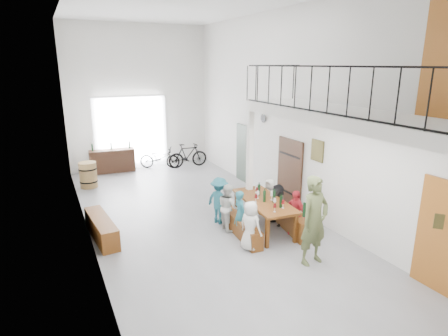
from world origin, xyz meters
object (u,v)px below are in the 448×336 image
tasting_table (264,203)px  bench_inner (241,227)px  host_standing (314,221)px  bicycle_near (160,158)px  serving_counter (112,161)px  oak_barrel (88,175)px  side_bench (101,228)px

tasting_table → bench_inner: tasting_table is taller
host_standing → bicycle_near: bearing=87.7°
host_standing → bench_inner: bearing=105.1°
tasting_table → serving_counter: (-2.48, 6.97, -0.27)m
tasting_table → host_standing: bearing=-82.7°
oak_barrel → bicycle_near: (2.85, 1.29, -0.02)m
tasting_table → bench_inner: bearing=-170.0°
oak_barrel → host_standing: host_standing is taller
oak_barrel → bicycle_near: oak_barrel is taller
bicycle_near → side_bench: bearing=178.5°
bench_inner → host_standing: (0.73, -1.77, 0.73)m
bench_inner → side_bench: 3.34m
side_bench → bicycle_near: bearing=60.9°
tasting_table → serving_counter: 7.40m
tasting_table → side_bench: size_ratio=1.20×
serving_counter → tasting_table: bearing=-66.3°
bicycle_near → tasting_table: bearing=-146.6°
bench_inner → tasting_table: bearing=9.6°
side_bench → host_standing: (3.80, -3.08, 0.68)m
side_bench → bicycle_near: (3.04, 5.46, 0.16)m
oak_barrel → bench_inner: bearing=-62.4°
tasting_table → bicycle_near: bearing=101.1°
serving_counter → oak_barrel: bearing=-120.3°
serving_counter → bicycle_near: bearing=-3.8°
bench_inner → host_standing: host_standing is taller
tasting_table → bench_inner: size_ratio=1.18×
bicycle_near → bench_inner: bearing=-152.2°
serving_counter → bicycle_near: size_ratio=1.05×
tasting_table → oak_barrel: 6.48m
tasting_table → bicycle_near: 6.76m
host_standing → bicycle_near: 8.59m
side_bench → host_standing: host_standing is taller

